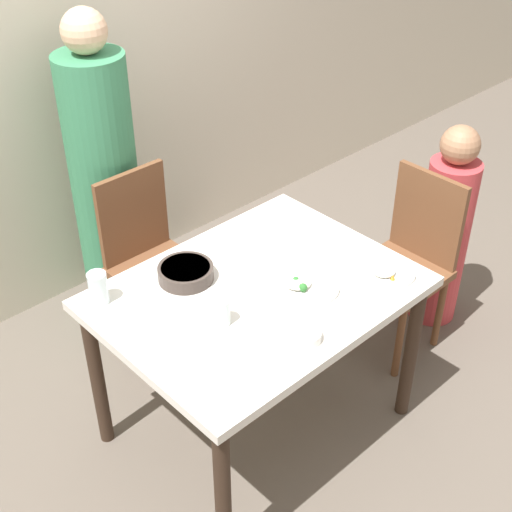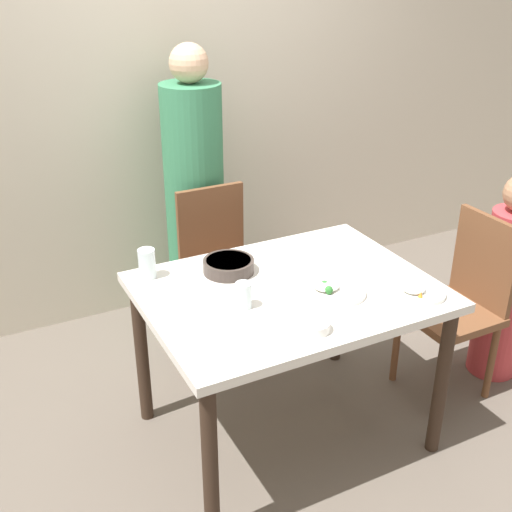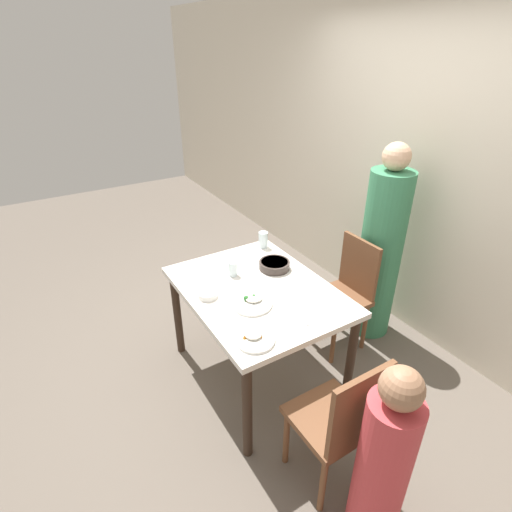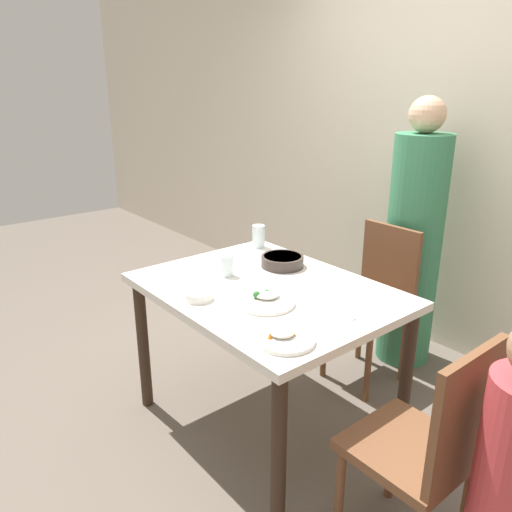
# 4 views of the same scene
# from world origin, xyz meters

# --- Properties ---
(ground_plane) EXTENTS (10.00, 10.00, 0.00)m
(ground_plane) POSITION_xyz_m (0.00, 0.00, 0.00)
(ground_plane) COLOR #60564C
(wall_back) EXTENTS (10.00, 0.06, 2.70)m
(wall_back) POSITION_xyz_m (0.00, 1.49, 1.35)
(wall_back) COLOR beige
(wall_back) RESTS_ON ground_plane
(dining_table) EXTENTS (1.21, 0.92, 0.78)m
(dining_table) POSITION_xyz_m (0.00, 0.00, 0.68)
(dining_table) COLOR silver
(dining_table) RESTS_ON ground_plane
(chair_adult_spot) EXTENTS (0.40, 0.40, 0.92)m
(chair_adult_spot) POSITION_xyz_m (0.04, 0.80, 0.50)
(chair_adult_spot) COLOR brown
(chair_adult_spot) RESTS_ON ground_plane
(chair_child_spot) EXTENTS (0.40, 0.40, 0.92)m
(chair_child_spot) POSITION_xyz_m (0.94, -0.07, 0.50)
(chair_child_spot) COLOR brown
(chair_child_spot) RESTS_ON ground_plane
(person_adult) EXTENTS (0.33, 0.33, 1.63)m
(person_adult) POSITION_xyz_m (0.04, 1.14, 0.76)
(person_adult) COLOR #387F56
(person_adult) RESTS_ON ground_plane
(bowl_curry) EXTENTS (0.22, 0.22, 0.06)m
(bowl_curry) POSITION_xyz_m (-0.16, 0.25, 0.81)
(bowl_curry) COLOR #3D332D
(bowl_curry) RESTS_ON dining_table
(plate_rice_adult) EXTENTS (0.26, 0.26, 0.05)m
(plate_rice_adult) POSITION_xyz_m (0.14, -0.12, 0.79)
(plate_rice_adult) COLOR white
(plate_rice_adult) RESTS_ON dining_table
(plate_rice_child) EXTENTS (0.22, 0.22, 0.05)m
(plate_rice_child) POSITION_xyz_m (0.45, -0.29, 0.79)
(plate_rice_child) COLOR white
(plate_rice_child) RESTS_ON dining_table
(bowl_rice_small) EXTENTS (0.12, 0.12, 0.04)m
(bowl_rice_small) POSITION_xyz_m (-0.08, -0.33, 0.80)
(bowl_rice_small) COLOR white
(bowl_rice_small) RESTS_ON dining_table
(glass_water_tall) EXTENTS (0.07, 0.07, 0.11)m
(glass_water_tall) POSITION_xyz_m (-0.24, -0.06, 0.83)
(glass_water_tall) COLOR silver
(glass_water_tall) RESTS_ON dining_table
(glass_water_short) EXTENTS (0.07, 0.07, 0.13)m
(glass_water_short) POSITION_xyz_m (-0.50, 0.36, 0.84)
(glass_water_short) COLOR silver
(glass_water_short) RESTS_ON dining_table
(napkin_folded) EXTENTS (0.14, 0.14, 0.01)m
(napkin_folded) POSITION_xyz_m (-0.39, -0.05, 0.78)
(napkin_folded) COLOR white
(napkin_folded) RESTS_ON dining_table
(fork_steel) EXTENTS (0.18, 0.03, 0.01)m
(fork_steel) POSITION_xyz_m (0.41, 0.05, 0.78)
(fork_steel) COLOR silver
(fork_steel) RESTS_ON dining_table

